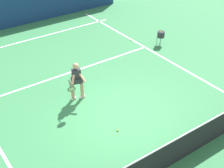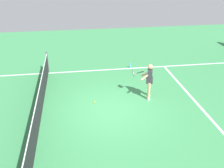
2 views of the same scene
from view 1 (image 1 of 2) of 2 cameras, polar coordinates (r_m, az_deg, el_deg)
ground_plane at (r=11.65m, az=1.71°, el=-5.44°), size 26.77×26.77×0.00m
court_back_wall at (r=19.16m, az=-16.86°, el=12.59°), size 13.34×0.24×1.98m
baseline_marking at (r=17.59m, az=-13.79°, el=7.75°), size 9.34×0.10×0.01m
service_line_marking at (r=14.22m, az=-7.14°, el=2.13°), size 8.34×0.10×0.01m
sideline_left_marking at (r=14.12m, az=15.41°, el=0.86°), size 0.10×18.59×0.01m
sideline_right_marking at (r=10.34m, az=-17.71°, el=-13.50°), size 0.10×18.59×0.01m
court_net at (r=9.81m, az=11.63°, el=-11.20°), size 9.02×0.08×1.09m
tennis_player at (r=12.02m, az=-6.26°, el=0.66°), size 0.96×0.88×1.55m
tennis_ball_near at (r=16.96m, az=3.36°, el=7.81°), size 0.07×0.07×0.07m
tennis_ball_mid at (r=10.95m, az=0.99°, el=-8.16°), size 0.07×0.07×0.07m
ball_hopper at (r=16.46m, az=8.63°, el=8.63°), size 0.36×0.36×0.74m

